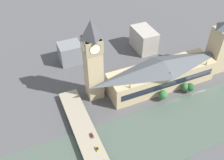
# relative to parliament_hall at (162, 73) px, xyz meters

# --- Properties ---
(ground_plane) EXTENTS (600.00, 600.00, 0.00)m
(ground_plane) POSITION_rel_parliament_hall_xyz_m (-16.17, 8.00, -14.30)
(ground_plane) COLOR #4C4C4F
(river_water) EXTENTS (54.05, 360.00, 0.30)m
(river_water) POSITION_rel_parliament_hall_xyz_m (-49.19, 8.00, -14.15)
(river_water) COLOR #47564C
(river_water) RESTS_ON ground_plane
(parliament_hall) EXTENTS (26.79, 102.97, 28.82)m
(parliament_hall) POSITION_rel_parliament_hall_xyz_m (0.00, 0.00, 0.00)
(parliament_hall) COLOR tan
(parliament_hall) RESTS_ON ground_plane
(clock_tower) EXTENTS (14.71, 14.71, 75.75)m
(clock_tower) POSITION_rel_parliament_hall_xyz_m (11.92, 62.22, 26.60)
(clock_tower) COLOR tan
(clock_tower) RESTS_ON ground_plane
(victoria_tower) EXTENTS (17.16, 17.16, 58.35)m
(victoria_tower) POSITION_rel_parliament_hall_xyz_m (0.05, -64.06, 12.88)
(victoria_tower) COLOR tan
(victoria_tower) RESTS_ON ground_plane
(road_bridge) EXTENTS (140.10, 16.51, 5.18)m
(road_bridge) POSITION_rel_parliament_hall_xyz_m (-49.19, 85.21, -10.12)
(road_bridge) COLOR gray
(road_bridge) RESTS_ON ground_plane
(car_northbound_tail) EXTENTS (4.77, 1.83, 1.46)m
(car_northbound_tail) POSITION_rel_parliament_hall_xyz_m (-34.07, 81.58, -8.39)
(car_northbound_tail) COLOR maroon
(car_northbound_tail) RESTS_ON road_bridge
(car_southbound_lead) EXTENTS (4.27, 1.81, 1.46)m
(car_southbound_lead) POSITION_rel_parliament_hall_xyz_m (-46.66, 82.03, -8.40)
(car_southbound_lead) COLOR gold
(car_southbound_lead) RESTS_ON road_bridge
(city_block_west) EXTENTS (31.90, 19.99, 24.47)m
(city_block_west) POSITION_rel_parliament_hall_xyz_m (61.54, -15.22, -2.06)
(city_block_west) COLOR #A39E93
(city_block_west) RESTS_ON ground_plane
(city_block_center) EXTENTS (20.19, 23.16, 21.08)m
(city_block_center) POSITION_rel_parliament_hall_xyz_m (71.29, 67.33, -3.76)
(city_block_center) COLOR slate
(city_block_center) RESTS_ON ground_plane
(tree_embankment_near) EXTENTS (7.63, 7.63, 10.19)m
(tree_embankment_near) POSITION_rel_parliament_hall_xyz_m (-19.73, -19.36, -7.94)
(tree_embankment_near) COLOR brown
(tree_embankment_near) RESTS_ON ground_plane
(tree_embankment_mid) EXTENTS (7.21, 7.21, 9.98)m
(tree_embankment_mid) POSITION_rel_parliament_hall_xyz_m (-17.31, -15.33, -7.95)
(tree_embankment_mid) COLOR brown
(tree_embankment_mid) RESTS_ON ground_plane
(tree_embankment_far) EXTENTS (8.35, 8.35, 10.53)m
(tree_embankment_far) POSITION_rel_parliament_hall_xyz_m (-18.24, 8.88, -7.96)
(tree_embankment_far) COLOR brown
(tree_embankment_far) RESTS_ON ground_plane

